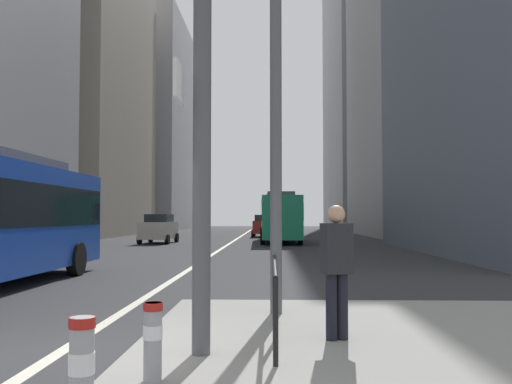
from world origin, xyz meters
TOP-DOWN VIEW (x-y plane):
  - ground_plane at (0.00, 20.00)m, footprint 160.00×160.00m
  - lane_centre_line at (0.00, 30.00)m, footprint 0.20×80.00m
  - office_tower_left_far at (-16.00, 73.62)m, footprint 12.47×21.41m
  - office_tower_right_mid at (17.00, 44.56)m, footprint 11.30×24.22m
  - office_tower_right_far at (17.00, 73.47)m, footprint 11.26×25.46m
  - city_bus_red_receding at (3.32, 32.44)m, footprint 2.89×11.35m
  - city_bus_red_distant at (3.70, 55.70)m, footprint 2.89×11.06m
  - car_oncoming_mid at (-4.78, 30.35)m, footprint 2.15×4.37m
  - car_receding_near at (2.09, 42.33)m, footprint 2.10×4.15m
  - traffic_signal_gantry at (-0.40, -0.38)m, footprint 6.86×0.65m
  - street_lamp_post at (2.83, 2.47)m, footprint 5.50×0.32m
  - bollard_left at (1.36, -2.91)m, footprint 0.20×0.20m
  - bollard_right at (1.57, -1.44)m, footprint 0.20×0.20m
  - pedestrian_railing at (2.80, 0.91)m, footprint 0.06×3.64m
  - pedestrian_walking at (3.62, 0.46)m, footprint 0.44×0.36m

SIDE VIEW (x-z plane):
  - ground_plane at x=0.00m, z-range 0.00..0.00m
  - lane_centre_line at x=0.00m, z-range 0.00..0.01m
  - bollard_right at x=1.57m, z-range 0.20..0.96m
  - bollard_left at x=1.36m, z-range 0.20..1.08m
  - pedestrian_railing at x=2.80m, z-range 0.37..1.35m
  - car_receding_near at x=2.09m, z-range 0.02..1.96m
  - car_oncoming_mid at x=-4.78m, z-range 0.02..1.96m
  - pedestrian_walking at x=3.62m, z-range 0.26..2.03m
  - city_bus_red_distant at x=3.70m, z-range 0.14..3.54m
  - city_bus_red_receding at x=3.32m, z-range 0.14..3.54m
  - traffic_signal_gantry at x=-0.40m, z-range 1.15..7.15m
  - street_lamp_post at x=2.83m, z-range 1.28..9.28m
  - office_tower_left_far at x=-16.00m, z-range 0.00..29.98m
  - office_tower_right_mid at x=17.00m, z-range 0.00..36.17m
  - office_tower_right_far at x=17.00m, z-range 0.00..44.19m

